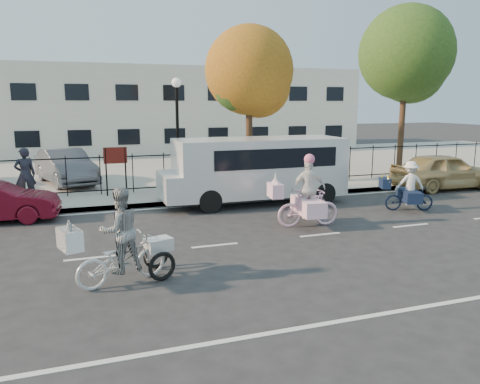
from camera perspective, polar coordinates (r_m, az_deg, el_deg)
name	(u,v)px	position (r m, az deg, el deg)	size (l,w,h in m)	color
ground	(215,246)	(11.92, -3.08, -6.55)	(120.00, 120.00, 0.00)	#333334
road_markings	(215,245)	(11.92, -3.08, -6.53)	(60.00, 9.52, 0.01)	silver
curb	(175,203)	(16.66, -7.89, -1.34)	(60.00, 0.10, 0.15)	#A8A399
sidewalk	(170,197)	(17.67, -8.56, -0.66)	(60.00, 2.20, 0.15)	#A8A399
parking_lot	(140,167)	(26.36, -12.15, 2.98)	(60.00, 15.60, 0.15)	#A8A399
iron_fence	(164,172)	(18.60, -9.26, 2.47)	(58.00, 0.06, 1.50)	black
building	(121,111)	(36.08, -14.33, 9.60)	(34.00, 10.00, 6.00)	silver
lamppost	(177,115)	(18.11, -7.67, 9.32)	(0.36, 0.36, 4.33)	black
street_sign	(116,162)	(17.92, -14.93, 3.60)	(0.85, 0.06, 1.80)	black
zebra_trike	(121,247)	(9.60, -14.26, -6.51)	(2.27, 1.39, 1.95)	silver
unicorn_bike	(307,200)	(13.67, 8.18, -0.98)	(2.14, 1.50, 2.13)	#FFC2DB
bull_bike	(409,191)	(16.58, 19.87, 0.12)	(1.84, 1.31, 1.66)	black
white_van	(256,168)	(16.71, 1.98, 2.99)	(6.55, 2.26, 2.32)	white
gold_sedan	(444,171)	(21.25, 23.57, 2.36)	(1.80, 4.48, 1.53)	tan
pedestrian	(25,175)	(17.92, -24.71, 1.94)	(0.69, 0.45, 1.90)	black
lot_car_c	(66,167)	(21.25, -20.48, 2.91)	(1.56, 4.46, 1.47)	#54555D
lot_car_d	(207,163)	(21.91, -3.99, 3.60)	(1.57, 3.91, 1.33)	#B0B4B8
tree_mid	(252,75)	(19.87, 1.47, 14.06)	(3.66, 3.65, 6.69)	#442D1D
tree_east	(408,58)	(24.13, 19.76, 15.13)	(4.39, 4.39, 8.04)	#442D1D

